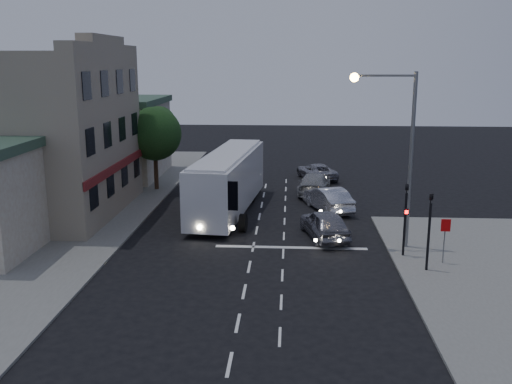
# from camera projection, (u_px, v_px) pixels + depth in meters

# --- Properties ---
(ground) EXTENTS (120.00, 120.00, 0.00)m
(ground) POSITION_uv_depth(u_px,v_px,m) (251.00, 260.00, 28.24)
(ground) COLOR black
(sidewalk_far) EXTENTS (12.00, 50.00, 0.12)m
(sidewalk_far) POSITION_uv_depth(u_px,v_px,m) (59.00, 212.00, 36.77)
(sidewalk_far) COLOR slate
(sidewalk_far) RESTS_ON ground
(road_markings) EXTENTS (8.00, 30.55, 0.01)m
(road_markings) POSITION_uv_depth(u_px,v_px,m) (278.00, 240.00, 31.38)
(road_markings) COLOR silver
(road_markings) RESTS_ON ground
(tour_bus) EXTENTS (3.92, 12.93, 3.90)m
(tour_bus) POSITION_uv_depth(u_px,v_px,m) (228.00, 180.00, 36.76)
(tour_bus) COLOR silver
(tour_bus) RESTS_ON ground
(car_suv) EXTENTS (2.93, 5.06, 1.62)m
(car_suv) POSITION_uv_depth(u_px,v_px,m) (325.00, 224.00, 31.53)
(car_suv) COLOR gray
(car_suv) RESTS_ON ground
(car_sedan_a) EXTENTS (3.23, 5.11, 1.59)m
(car_sedan_a) POSITION_uv_depth(u_px,v_px,m) (328.00, 199.00, 37.24)
(car_sedan_a) COLOR silver
(car_sedan_a) RESTS_ON ground
(car_sedan_b) EXTENTS (2.79, 5.55, 1.55)m
(car_sedan_b) POSITION_uv_depth(u_px,v_px,m) (314.00, 184.00, 41.98)
(car_sedan_b) COLOR gray
(car_sedan_b) RESTS_ON ground
(car_sedan_c) EXTENTS (3.65, 5.25, 1.33)m
(car_sedan_c) POSITION_uv_depth(u_px,v_px,m) (316.00, 171.00, 47.14)
(car_sedan_c) COLOR gray
(car_sedan_c) RESTS_ON ground
(traffic_signal_main) EXTENTS (0.25, 0.35, 4.10)m
(traffic_signal_main) POSITION_uv_depth(u_px,v_px,m) (406.00, 211.00, 28.01)
(traffic_signal_main) COLOR black
(traffic_signal_main) RESTS_ON sidewalk_near
(traffic_signal_side) EXTENTS (0.18, 0.15, 4.10)m
(traffic_signal_side) POSITION_uv_depth(u_px,v_px,m) (430.00, 222.00, 26.04)
(traffic_signal_side) COLOR black
(traffic_signal_side) RESTS_ON sidewalk_near
(regulatory_sign) EXTENTS (0.45, 0.12, 2.20)m
(regulatory_sign) POSITION_uv_depth(u_px,v_px,m) (445.00, 234.00, 27.11)
(regulatory_sign) COLOR slate
(regulatory_sign) RESTS_ON sidewalk_near
(streetlight) EXTENTS (3.32, 0.44, 9.00)m
(streetlight) POSITION_uv_depth(u_px,v_px,m) (399.00, 140.00, 28.66)
(streetlight) COLOR slate
(streetlight) RESTS_ON sidewalk_near
(main_building) EXTENTS (10.12, 12.00, 11.00)m
(main_building) POSITION_uv_depth(u_px,v_px,m) (37.00, 134.00, 35.67)
(main_building) COLOR gray
(main_building) RESTS_ON sidewalk_far
(low_building_north) EXTENTS (9.40, 9.40, 6.50)m
(low_building_north) POSITION_uv_depth(u_px,v_px,m) (106.00, 137.00, 47.71)
(low_building_north) COLOR beige
(low_building_north) RESTS_ON sidewalk_far
(street_tree) EXTENTS (4.00, 4.00, 6.20)m
(street_tree) POSITION_uv_depth(u_px,v_px,m) (154.00, 131.00, 42.32)
(street_tree) COLOR black
(street_tree) RESTS_ON sidewalk_far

